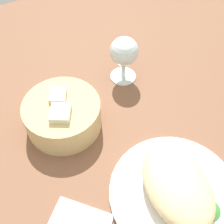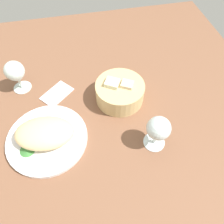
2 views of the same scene
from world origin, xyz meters
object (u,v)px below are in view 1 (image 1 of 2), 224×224
Objects in this scene: bread_basket at (63,115)px; wine_glass_near at (124,53)px; plate at (175,193)px; folded_napkin at (80,223)px.

wine_glass_near is at bearing -71.43° from bread_basket.
bread_basket is 1.39× the size of wine_glass_near.
plate is at bearing -155.63° from bread_basket.
wine_glass_near reaches higher than plate.
folded_napkin is (-21.90, 6.68, -3.25)cm from bread_basket.
plate is 2.28× the size of folded_napkin.
bread_basket reaches higher than folded_napkin.
folded_napkin is at bearing 77.74° from plate.
wine_glass_near is 39.37cm from folded_napkin.
plate is 18.83cm from folded_napkin.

